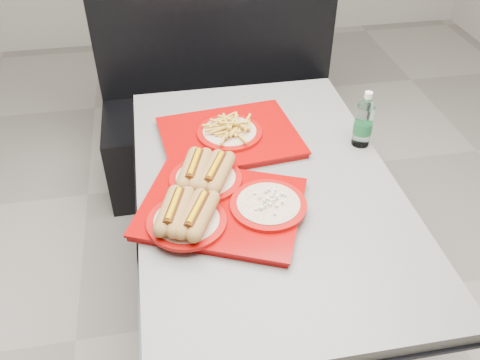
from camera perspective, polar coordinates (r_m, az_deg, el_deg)
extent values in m
plane|color=gray|center=(2.33, 2.37, -14.65)|extent=(6.00, 6.00, 0.00)
cylinder|color=black|center=(2.31, 2.38, -14.29)|extent=(0.52, 0.52, 0.05)
cylinder|color=black|center=(2.04, 2.65, -8.31)|extent=(0.11, 0.11, 0.66)
cube|color=black|center=(1.81, 2.95, -1.33)|extent=(0.92, 1.42, 0.01)
cube|color=gray|center=(1.79, 2.97, -0.72)|extent=(0.90, 1.40, 0.04)
cube|color=black|center=(2.90, -1.73, 4.32)|extent=(1.30, 0.55, 0.45)
cube|color=black|center=(2.83, -2.74, 16.69)|extent=(1.30, 0.10, 1.10)
cube|color=#950404|center=(1.66, -2.10, -3.33)|extent=(0.61, 0.55, 0.02)
cube|color=#950404|center=(1.65, -2.11, -2.96)|extent=(0.63, 0.57, 0.01)
cylinder|color=#9F0805|center=(1.59, -5.99, -4.68)|extent=(0.25, 0.25, 0.01)
cylinder|color=beige|center=(1.58, -6.01, -4.50)|extent=(0.20, 0.20, 0.01)
cylinder|color=#9F0805|center=(1.74, -3.86, 0.11)|extent=(0.25, 0.25, 0.01)
cylinder|color=beige|center=(1.73, -3.87, 0.29)|extent=(0.20, 0.20, 0.01)
cylinder|color=#9F0805|center=(1.64, 3.21, -2.81)|extent=(0.25, 0.25, 0.01)
cylinder|color=beige|center=(1.63, 3.21, -2.62)|extent=(0.20, 0.20, 0.01)
cube|color=#950404|center=(1.98, -1.17, 4.71)|extent=(0.54, 0.44, 0.02)
cube|color=#950404|center=(1.97, -1.17, 5.05)|extent=(0.56, 0.46, 0.01)
cylinder|color=#9F0805|center=(1.96, -1.18, 5.33)|extent=(0.25, 0.25, 0.01)
cylinder|color=beige|center=(1.96, -1.18, 5.50)|extent=(0.21, 0.21, 0.01)
cylinder|color=silver|center=(1.98, 13.65, 5.95)|extent=(0.07, 0.07, 0.16)
cylinder|color=#175C2D|center=(1.98, 13.61, 5.75)|extent=(0.07, 0.07, 0.05)
cone|color=silver|center=(1.92, 14.10, 8.46)|extent=(0.07, 0.07, 0.04)
cylinder|color=silver|center=(1.91, 14.24, 9.22)|extent=(0.03, 0.03, 0.02)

